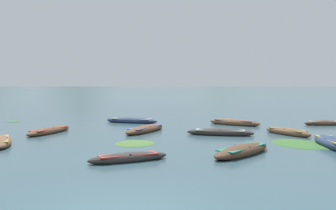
{
  "coord_description": "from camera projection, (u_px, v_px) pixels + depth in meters",
  "views": [
    {
      "loc": [
        1.82,
        -8.23,
        3.08
      ],
      "look_at": [
        -2.09,
        36.07,
        0.61
      ],
      "focal_mm": 37.91,
      "sensor_mm": 36.0,
      "label": 1
    }
  ],
  "objects": [
    {
      "name": "weed_patch_3",
      "position": [
        13.0,
        122.0,
        30.11
      ],
      "size": [
        1.97,
        1.86,
        0.14
      ],
      "primitive_type": "ellipsoid",
      "rotation": [
        0.0,
        0.0,
        2.51
      ],
      "color": "#38662D",
      "rests_on": "ground"
    },
    {
      "name": "rowboat_2",
      "position": [
        128.0,
        158.0,
        14.4
      ],
      "size": [
        3.34,
        2.41,
        0.44
      ],
      "color": "#2D2826",
      "rests_on": "ground"
    },
    {
      "name": "weed_patch_0",
      "position": [
        299.0,
        144.0,
        18.62
      ],
      "size": [
        3.54,
        4.09,
        0.14
      ],
      "primitive_type": "ellipsoid",
      "rotation": [
        0.0,
        0.0,
        1.87
      ],
      "color": "#38662D",
      "rests_on": "ground"
    },
    {
      "name": "rowboat_8",
      "position": [
        131.0,
        121.0,
        29.21
      ],
      "size": [
        4.68,
        2.2,
        0.54
      ],
      "color": "navy",
      "rests_on": "ground"
    },
    {
      "name": "rowboat_7",
      "position": [
        49.0,
        131.0,
        22.84
      ],
      "size": [
        1.91,
        4.38,
        0.49
      ],
      "color": "brown",
      "rests_on": "ground"
    },
    {
      "name": "rowboat_12",
      "position": [
        145.0,
        129.0,
        23.5
      ],
      "size": [
        2.69,
        4.67,
        0.53
      ],
      "color": "brown",
      "rests_on": "ground"
    },
    {
      "name": "weed_patch_4",
      "position": [
        333.0,
        148.0,
        17.52
      ],
      "size": [
        2.95,
        2.7,
        0.14
      ],
      "primitive_type": "ellipsoid",
      "rotation": [
        0.0,
        0.0,
        2.64
      ],
      "color": "#38662D",
      "rests_on": "ground"
    },
    {
      "name": "mountain_1",
      "position": [
        79.0,
        68.0,
        2330.7
      ],
      "size": [
        656.87,
        656.87,
        241.5
      ],
      "primitive_type": "cone",
      "color": "#4C5B56",
      "rests_on": "ground"
    },
    {
      "name": "rowboat_5",
      "position": [
        0.0,
        142.0,
        18.36
      ],
      "size": [
        2.78,
        3.84,
        0.52
      ],
      "color": "brown",
      "rests_on": "ground"
    },
    {
      "name": "rowboat_4",
      "position": [
        220.0,
        132.0,
        21.94
      ],
      "size": [
        4.25,
        1.59,
        0.51
      ],
      "color": "#2D2826",
      "rests_on": "ground"
    },
    {
      "name": "rowboat_0",
      "position": [
        333.0,
        143.0,
        17.7
      ],
      "size": [
        1.31,
        4.08,
        0.62
      ],
      "color": "navy",
      "rests_on": "ground"
    },
    {
      "name": "rowboat_3",
      "position": [
        242.0,
        151.0,
        15.82
      ],
      "size": [
        3.43,
        4.1,
        0.54
      ],
      "color": "#4C3323",
      "rests_on": "ground"
    },
    {
      "name": "weed_patch_1",
      "position": [
        135.0,
        144.0,
        18.74
      ],
      "size": [
        2.5,
        2.67,
        0.14
      ],
      "primitive_type": "ellipsoid",
      "rotation": [
        0.0,
        0.0,
        2.96
      ],
      "color": "#477033",
      "rests_on": "ground"
    },
    {
      "name": "rowboat_1",
      "position": [
        234.0,
        122.0,
        27.63
      ],
      "size": [
        4.24,
        3.2,
        0.6
      ],
      "color": "brown",
      "rests_on": "ground"
    },
    {
      "name": "rowboat_6",
      "position": [
        324.0,
        123.0,
        27.49
      ],
      "size": [
        3.17,
        1.23,
        0.46
      ],
      "color": "#4C3323",
      "rests_on": "ground"
    },
    {
      "name": "rowboat_11",
      "position": [
        287.0,
        132.0,
        22.18
      ],
      "size": [
        2.75,
        3.5,
        0.53
      ],
      "color": "brown",
      "rests_on": "ground"
    },
    {
      "name": "mountain_2",
      "position": [
        218.0,
        72.0,
        2445.06
      ],
      "size": [
        673.54,
        673.54,
        191.8
      ],
      "primitive_type": "cone",
      "color": "slate",
      "rests_on": "ground"
    },
    {
      "name": "ground_plane",
      "position": [
        199.0,
        86.0,
        1500.43
      ],
      "size": [
        6000.0,
        6000.0,
        0.0
      ],
      "primitive_type": "plane",
      "color": "#385660"
    }
  ]
}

